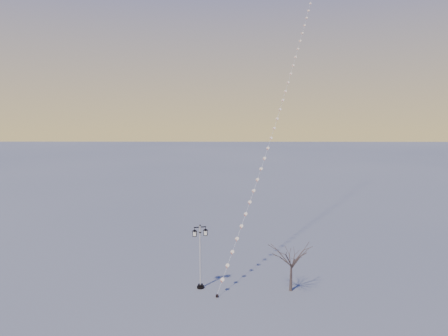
{
  "coord_description": "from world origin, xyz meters",
  "views": [
    {
      "loc": [
        1.84,
        -26.71,
        13.64
      ],
      "look_at": [
        1.56,
        6.46,
        8.88
      ],
      "focal_mm": 32.25,
      "sensor_mm": 36.0,
      "label": 1
    }
  ],
  "objects": [
    {
      "name": "kite_train",
      "position": [
        8.41,
        17.61,
        18.42
      ],
      "size": [
        15.23,
        33.34,
        37.04
      ],
      "rotation": [
        0.0,
        0.0,
        -0.32
      ],
      "color": "black",
      "rests_on": "ground"
    },
    {
      "name": "bare_tree",
      "position": [
        6.69,
        2.38,
        2.64
      ],
      "size": [
        2.29,
        2.29,
        3.8
      ],
      "rotation": [
        0.0,
        0.0,
        -0.14
      ],
      "color": "#4A3B32",
      "rests_on": "ground"
    },
    {
      "name": "street_lamp",
      "position": [
        -0.23,
        2.78,
        2.8
      ],
      "size": [
        1.26,
        0.67,
        5.07
      ],
      "rotation": [
        0.0,
        0.0,
        0.27
      ],
      "color": "black",
      "rests_on": "ground"
    },
    {
      "name": "ground",
      "position": [
        0.0,
        0.0,
        0.0
      ],
      "size": [
        300.0,
        300.0,
        0.0
      ],
      "primitive_type": "plane",
      "color": "slate",
      "rests_on": "ground"
    }
  ]
}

